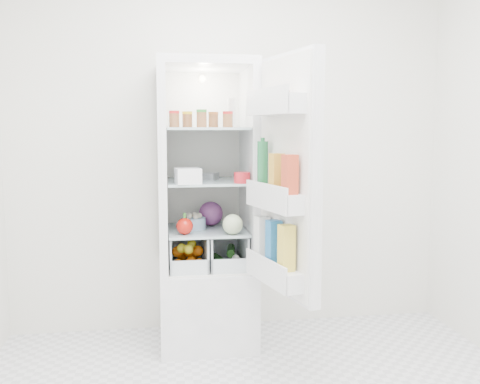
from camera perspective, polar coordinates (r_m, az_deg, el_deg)
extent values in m
cube|color=silver|center=(3.70, -0.99, 5.48)|extent=(3.00, 0.02, 2.60)
cube|color=silver|center=(3.56, -3.56, -11.76)|extent=(0.60, 0.60, 0.50)
cube|color=silver|center=(3.41, -3.75, 13.38)|extent=(0.60, 0.60, 0.05)
cube|color=silver|center=(3.67, -4.05, 2.72)|extent=(0.60, 0.05, 1.25)
cube|color=silver|center=(3.38, -8.32, 2.35)|extent=(0.05, 0.60, 1.25)
cube|color=silver|center=(3.43, 0.92, 2.48)|extent=(0.05, 0.60, 1.25)
cube|color=white|center=(3.64, -4.01, 2.69)|extent=(0.50, 0.01, 1.25)
sphere|color=white|center=(3.61, -4.04, 11.96)|extent=(0.05, 0.05, 0.05)
cube|color=#A5BCC1|center=(3.42, -3.58, -4.06)|extent=(0.49, 0.53, 0.01)
cube|color=#A5BCC1|center=(3.37, -3.62, 1.12)|extent=(0.49, 0.53, 0.02)
cube|color=#A5BCC1|center=(3.36, -3.66, 6.73)|extent=(0.49, 0.53, 0.02)
cylinder|color=#B21919|center=(3.21, -7.03, 7.60)|extent=(0.06, 0.06, 0.08)
cylinder|color=gold|center=(3.27, -5.64, 7.60)|extent=(0.06, 0.06, 0.08)
cylinder|color=#267226|center=(3.19, -4.12, 7.64)|extent=(0.06, 0.06, 0.08)
cylinder|color=brown|center=(3.30, -2.86, 7.61)|extent=(0.06, 0.06, 0.08)
cylinder|color=#B21919|center=(3.24, -1.31, 7.64)|extent=(0.06, 0.06, 0.08)
cylinder|color=white|center=(3.37, -0.94, 8.40)|extent=(0.06, 0.06, 0.18)
cube|color=white|center=(3.17, -5.57, 1.72)|extent=(0.16, 0.16, 0.09)
cylinder|color=red|center=(3.18, 0.22, 1.54)|extent=(0.12, 0.12, 0.06)
cube|color=silver|center=(3.45, -3.92, 1.72)|extent=(0.21, 0.19, 0.04)
sphere|color=#571D55|center=(3.52, -3.14, -2.31)|extent=(0.16, 0.16, 0.16)
sphere|color=red|center=(3.23, -5.92, -3.65)|extent=(0.10, 0.10, 0.10)
cylinder|color=#93B6DC|center=(3.41, -4.97, -3.35)|extent=(0.19, 0.19, 0.07)
sphere|color=#B0C292|center=(3.21, -0.78, -3.47)|extent=(0.12, 0.12, 0.12)
sphere|color=orange|center=(3.33, -6.61, -7.72)|extent=(0.07, 0.07, 0.07)
sphere|color=orange|center=(3.33, -5.48, -7.70)|extent=(0.07, 0.07, 0.07)
sphere|color=orange|center=(3.34, -4.36, -7.67)|extent=(0.07, 0.07, 0.07)
sphere|color=orange|center=(3.43, -6.70, -6.35)|extent=(0.07, 0.07, 0.07)
sphere|color=orange|center=(3.44, -5.61, -6.32)|extent=(0.07, 0.07, 0.07)
sphere|color=orange|center=(3.44, -4.52, -6.30)|extent=(0.07, 0.07, 0.07)
sphere|color=orange|center=(3.56, -6.20, -6.77)|extent=(0.07, 0.07, 0.07)
sphere|color=orange|center=(3.57, -5.06, -6.74)|extent=(0.07, 0.07, 0.07)
sphere|color=orange|center=(3.39, -5.20, -7.44)|extent=(0.07, 0.07, 0.07)
sphere|color=#FFF428|center=(3.37, -6.24, -5.98)|extent=(0.06, 0.06, 0.06)
sphere|color=#FFF428|center=(3.48, -5.17, -5.57)|extent=(0.06, 0.06, 0.06)
sphere|color=#FFF428|center=(3.33, -5.52, -6.11)|extent=(0.06, 0.06, 0.06)
cylinder|color=#1E4818|center=(3.47, -2.19, -7.28)|extent=(0.09, 0.21, 0.05)
cylinder|color=#1E4818|center=(3.51, -0.98, -6.25)|extent=(0.08, 0.21, 0.05)
sphere|color=white|center=(3.36, -1.26, -7.74)|extent=(0.05, 0.05, 0.05)
sphere|color=white|center=(3.37, -0.46, -7.13)|extent=(0.05, 0.05, 0.05)
cube|color=silver|center=(2.88, 5.29, 1.69)|extent=(0.20, 0.60, 1.30)
cube|color=white|center=(2.87, 4.67, 1.67)|extent=(0.14, 0.55, 1.26)
cube|color=white|center=(2.84, 3.83, 9.21)|extent=(0.22, 0.51, 0.10)
cube|color=white|center=(2.86, 3.75, -0.85)|extent=(0.22, 0.51, 0.10)
cube|color=white|center=(2.94, 3.69, -8.62)|extent=(0.22, 0.51, 0.10)
sphere|color=#9F6947|center=(2.73, 4.85, 10.57)|extent=(0.05, 0.05, 0.05)
sphere|color=#9F6947|center=(2.80, 4.10, 10.47)|extent=(0.05, 0.05, 0.05)
sphere|color=#9F6947|center=(2.87, 3.38, 10.38)|extent=(0.05, 0.05, 0.05)
sphere|color=#9F6947|center=(2.95, 2.71, 10.28)|extent=(0.05, 0.05, 0.05)
sphere|color=#9F6947|center=(3.02, 2.06, 10.19)|extent=(0.05, 0.05, 0.05)
cylinder|color=#1A5E33|center=(2.97, 2.43, 2.92)|extent=(0.06, 0.06, 0.26)
cube|color=gold|center=(2.81, 3.94, 2.10)|extent=(0.08, 0.08, 0.20)
cube|color=#C63F23|center=(2.68, 5.34, 1.87)|extent=(0.08, 0.08, 0.20)
cube|color=white|center=(3.03, 2.39, -4.85)|extent=(0.08, 0.08, 0.24)
cube|color=#2470B4|center=(2.89, 3.62, -5.38)|extent=(0.08, 0.08, 0.24)
cube|color=yellow|center=(2.76, 4.97, -5.97)|extent=(0.08, 0.08, 0.24)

